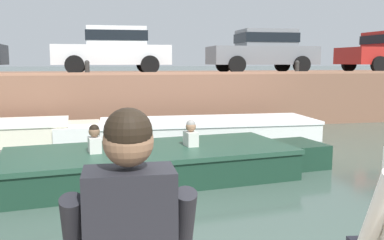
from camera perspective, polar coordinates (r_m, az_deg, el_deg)
ground_plane at (r=8.00m, az=-3.19°, el=-7.37°), size 400.00×400.00×0.00m
far_quay_wall at (r=16.09m, az=-8.05°, el=3.26°), size 60.00×6.00×1.69m
far_wall_coping at (r=13.18m, az=-7.13°, el=6.16°), size 60.00×0.24×0.08m
boat_moored_central_white at (r=11.60m, az=0.78°, el=-1.27°), size 6.95×2.19×0.54m
motorboat_passing at (r=7.78m, az=-3.67°, el=-5.67°), size 6.16×2.64×1.04m
car_left_inner_white at (r=14.80m, az=-10.40°, el=9.38°), size 3.83×2.02×1.54m
car_centre_grey at (r=15.92m, az=9.45°, el=9.28°), size 3.85×1.99×1.54m
mooring_bollard_mid at (r=13.25m, az=-13.81°, el=6.87°), size 0.15×0.15×0.45m
mooring_bollard_east at (r=14.76m, az=13.83°, el=6.94°), size 0.15×0.15×0.45m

